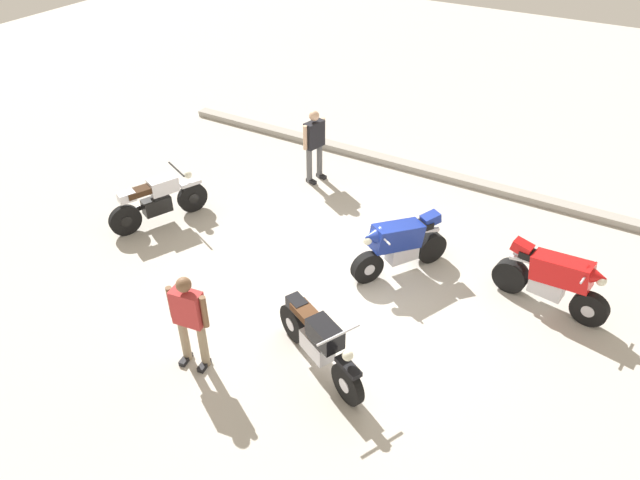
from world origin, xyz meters
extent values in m
plane|color=#B7B2A8|center=(0.00, 0.00, 0.00)|extent=(40.00, 40.00, 0.00)
cube|color=#9C978F|center=(0.00, 4.60, 0.07)|extent=(14.00, 0.30, 0.15)
cylinder|color=black|center=(-3.93, 0.62, 0.32)|extent=(0.37, 0.63, 0.64)
cylinder|color=black|center=(-4.51, -0.70, 0.32)|extent=(0.37, 0.63, 0.64)
cylinder|color=black|center=(-3.93, 0.62, 0.32)|extent=(0.22, 0.26, 0.22)
cylinder|color=black|center=(-4.51, -0.70, 0.32)|extent=(0.22, 0.26, 0.22)
cube|color=black|center=(-4.24, -0.09, 0.42)|extent=(0.48, 0.63, 0.32)
cube|color=silver|center=(-4.16, 0.10, 0.82)|extent=(0.52, 0.64, 0.30)
cube|color=silver|center=(-3.93, 0.62, 0.67)|extent=(0.32, 0.47, 0.08)
cube|color=#382314|center=(-4.34, -0.31, 0.84)|extent=(0.48, 0.65, 0.12)
cube|color=silver|center=(-4.46, -0.59, 0.82)|extent=(0.33, 0.38, 0.18)
cylinder|color=black|center=(-4.56, -0.38, 0.37)|extent=(0.32, 0.55, 0.16)
cylinder|color=black|center=(-4.03, 0.40, 1.07)|extent=(0.66, 0.31, 0.04)
sphere|color=silver|center=(-3.94, 0.60, 0.87)|extent=(0.16, 0.16, 0.16)
cylinder|color=black|center=(0.27, 0.39, 0.30)|extent=(0.46, 0.59, 0.60)
cylinder|color=black|center=(1.01, 1.52, 0.30)|extent=(0.51, 0.63, 0.60)
cylinder|color=silver|center=(0.27, 0.39, 0.30)|extent=(0.27, 0.27, 0.21)
cylinder|color=silver|center=(1.01, 1.52, 0.30)|extent=(0.27, 0.27, 0.21)
cube|color=silver|center=(0.67, 0.99, 0.40)|extent=(0.54, 0.62, 0.32)
cube|color=navy|center=(0.59, 0.87, 0.80)|extent=(0.84, 1.02, 0.57)
cone|color=navy|center=(0.30, 0.43, 0.95)|extent=(0.48, 0.48, 0.39)
cube|color=black|center=(0.80, 1.20, 0.87)|extent=(0.54, 0.64, 0.12)
cube|color=navy|center=(0.97, 1.45, 0.95)|extent=(0.37, 0.41, 0.23)
cylinder|color=silver|center=(0.87, 1.46, 0.77)|extent=(0.29, 0.38, 0.17)
cylinder|color=silver|center=(1.01, 1.37, 0.77)|extent=(0.29, 0.38, 0.17)
cylinder|color=silver|center=(0.38, 0.55, 0.97)|extent=(0.61, 0.41, 0.04)
sphere|color=silver|center=(0.26, 0.36, 0.90)|extent=(0.16, 0.16, 0.16)
cylinder|color=black|center=(3.86, 1.23, 0.30)|extent=(0.62, 0.25, 0.60)
cylinder|color=black|center=(2.53, 1.44, 0.30)|extent=(0.63, 0.31, 0.60)
cylinder|color=silver|center=(3.86, 1.23, 0.30)|extent=(0.24, 0.21, 0.21)
cylinder|color=silver|center=(2.53, 1.44, 0.30)|extent=(0.24, 0.21, 0.21)
cube|color=silver|center=(3.15, 1.34, 0.40)|extent=(0.60, 0.36, 0.32)
cube|color=red|center=(3.30, 1.32, 0.80)|extent=(1.03, 0.51, 0.57)
cone|color=red|center=(3.81, 1.24, 0.95)|extent=(0.40, 0.39, 0.39)
cube|color=black|center=(2.90, 1.38, 0.87)|extent=(0.63, 0.35, 0.12)
cube|color=red|center=(2.60, 1.43, 0.95)|extent=(0.38, 0.27, 0.23)
cylinder|color=silver|center=(2.64, 1.34, 0.77)|extent=(0.40, 0.15, 0.17)
cylinder|color=silver|center=(2.67, 1.50, 0.77)|extent=(0.40, 0.15, 0.17)
cylinder|color=silver|center=(3.67, 1.26, 0.97)|extent=(0.14, 0.70, 0.04)
sphere|color=silver|center=(3.89, 1.23, 0.90)|extent=(0.16, 0.16, 0.16)
cylinder|color=black|center=(1.21, -2.11, 0.32)|extent=(0.63, 0.39, 0.64)
cylinder|color=black|center=(-0.10, -1.48, 0.32)|extent=(0.63, 0.39, 0.64)
cylinder|color=silver|center=(1.21, -2.11, 0.32)|extent=(0.26, 0.22, 0.22)
cylinder|color=silver|center=(-0.10, -1.48, 0.32)|extent=(0.26, 0.22, 0.22)
cube|color=silver|center=(0.51, -1.77, 0.42)|extent=(0.63, 0.50, 0.32)
cube|color=black|center=(0.69, -1.86, 0.82)|extent=(0.64, 0.53, 0.30)
cube|color=black|center=(1.21, -2.11, 0.67)|extent=(0.47, 0.34, 0.08)
cube|color=#4C2D19|center=(0.29, -1.66, 0.84)|extent=(0.65, 0.50, 0.12)
cube|color=black|center=(0.02, -1.53, 0.82)|extent=(0.38, 0.34, 0.18)
cylinder|color=silver|center=(0.23, -1.44, 0.37)|extent=(0.55, 0.34, 0.16)
cylinder|color=silver|center=(0.99, -2.01, 1.07)|extent=(0.34, 0.64, 0.04)
sphere|color=silver|center=(1.18, -2.10, 0.87)|extent=(0.16, 0.16, 0.16)
cylinder|color=gray|center=(-1.27, -2.67, 0.41)|extent=(0.15, 0.15, 0.81)
cube|color=black|center=(-1.26, -2.72, 0.04)|extent=(0.14, 0.27, 0.08)
cylinder|color=gray|center=(-0.95, -2.62, 0.41)|extent=(0.15, 0.15, 0.81)
cube|color=black|center=(-0.94, -2.68, 0.04)|extent=(0.14, 0.27, 0.08)
cube|color=#B23333|center=(-1.11, -2.64, 1.10)|extent=(0.49, 0.28, 0.58)
cylinder|color=brown|center=(-1.38, -2.68, 1.12)|extent=(0.10, 0.10, 0.54)
cylinder|color=brown|center=(-0.84, -2.60, 1.12)|extent=(0.10, 0.10, 0.54)
sphere|color=brown|center=(-1.11, -2.64, 1.53)|extent=(0.22, 0.22, 0.22)
cylinder|color=#59595B|center=(-2.43, 2.89, 0.42)|extent=(0.16, 0.16, 0.83)
cube|color=black|center=(-2.37, 2.87, 0.04)|extent=(0.28, 0.16, 0.08)
cylinder|color=#59595B|center=(-2.35, 3.21, 0.42)|extent=(0.16, 0.16, 0.83)
cube|color=black|center=(-2.29, 3.19, 0.04)|extent=(0.28, 0.16, 0.08)
cube|color=black|center=(-2.39, 3.05, 1.13)|extent=(0.33, 0.51, 0.59)
cylinder|color=#D8AD8C|center=(-2.46, 2.78, 1.15)|extent=(0.11, 0.11, 0.56)
cylinder|color=#D8AD8C|center=(-2.32, 3.32, 1.15)|extent=(0.11, 0.11, 0.56)
sphere|color=#D8AD8C|center=(-2.39, 3.05, 1.57)|extent=(0.23, 0.23, 0.23)
camera|label=1|loc=(3.56, -6.93, 6.68)|focal=32.39mm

